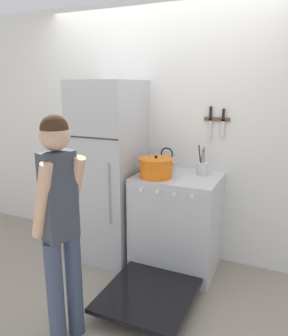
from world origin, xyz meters
The scene contains 9 objects.
ground_plane centered at (0.00, 0.00, 0.00)m, with size 14.00×14.00×0.00m, color gray.
wall_back centered at (0.00, 0.03, 1.27)m, with size 10.00×0.06×2.55m.
refrigerator centered at (-0.42, -0.33, 0.90)m, with size 0.58×0.69×1.80m.
stove_range centered at (0.30, -0.35, 0.46)m, with size 0.77×1.38×0.93m.
dutch_oven_pot centered at (0.13, -0.44, 1.02)m, with size 0.35×0.31×0.20m.
tea_kettle centered at (0.14, -0.19, 1.01)m, with size 0.20×0.16×0.23m.
utensil_jar centered at (0.49, -0.18, 1.00)m, with size 0.11×0.11×0.28m.
person centered at (-0.09, -1.54, 0.90)m, with size 0.32×0.37×1.58m.
wall_knife_strip centered at (0.57, -0.02, 1.44)m, with size 0.24×0.03×0.33m.
Camera 1 is at (1.21, -3.11, 1.75)m, focal length 35.00 mm.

